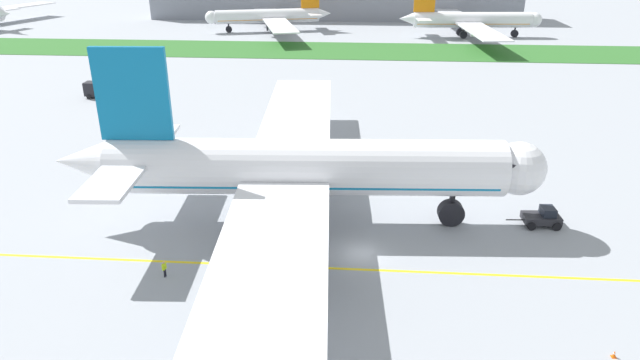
# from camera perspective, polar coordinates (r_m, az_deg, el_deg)

# --- Properties ---
(ground_plane) EXTENTS (600.00, 600.00, 0.00)m
(ground_plane) POSITION_cam_1_polar(r_m,az_deg,el_deg) (55.28, 4.24, -7.50)
(ground_plane) COLOR #9399A0
(ground_plane) RESTS_ON ground
(apron_taxi_line) EXTENTS (280.00, 0.36, 0.01)m
(apron_taxi_line) POSITION_cam_1_polar(r_m,az_deg,el_deg) (52.89, 4.22, -9.09)
(apron_taxi_line) COLOR yellow
(apron_taxi_line) RESTS_ON ground
(grass_median_strip) EXTENTS (320.00, 24.00, 0.10)m
(grass_median_strip) POSITION_cam_1_polar(r_m,az_deg,el_deg) (153.82, 4.51, 12.99)
(grass_median_strip) COLOR #2D6628
(grass_median_strip) RESTS_ON ground
(airliner_foreground) EXTENTS (50.93, 79.38, 18.82)m
(airliner_foreground) POSITION_cam_1_polar(r_m,az_deg,el_deg) (58.00, -2.09, 1.19)
(airliner_foreground) COLOR white
(airliner_foreground) RESTS_ON ground
(pushback_tug) EXTENTS (5.67, 2.77, 2.11)m
(pushback_tug) POSITION_cam_1_polar(r_m,az_deg,el_deg) (64.35, 21.73, -3.53)
(pushback_tug) COLOR #26262B
(pushback_tug) RESTS_ON ground
(ground_crew_wingwalker_port) EXTENTS (0.34, 0.55, 1.61)m
(ground_crew_wingwalker_port) POSITION_cam_1_polar(r_m,az_deg,el_deg) (53.14, -15.60, -8.58)
(ground_crew_wingwalker_port) COLOR black
(ground_crew_wingwalker_port) RESTS_ON ground
(ground_crew_marshaller_front) EXTENTS (0.31, 0.60, 1.72)m
(ground_crew_marshaller_front) POSITION_cam_1_polar(r_m,az_deg,el_deg) (43.38, -6.21, -15.90)
(ground_crew_marshaller_front) COLOR black
(ground_crew_marshaller_front) RESTS_ON ground
(traffic_cone_near_nose) EXTENTS (0.36, 0.36, 0.58)m
(traffic_cone_near_nose) POSITION_cam_1_polar(r_m,az_deg,el_deg) (48.31, 27.80, -15.42)
(traffic_cone_near_nose) COLOR #F2590C
(traffic_cone_near_nose) RESTS_ON ground
(service_truck_baggage_loader) EXTENTS (4.97, 2.69, 2.97)m
(service_truck_baggage_loader) POSITION_cam_1_polar(r_m,az_deg,el_deg) (115.66, -21.68, 8.59)
(service_truck_baggage_loader) COLOR black
(service_truck_baggage_loader) RESTS_ON ground
(parked_airliner_far_centre) EXTENTS (39.36, 63.01, 13.68)m
(parked_airliner_far_centre) POSITION_cam_1_polar(r_m,az_deg,el_deg) (186.21, -5.16, 16.28)
(parked_airliner_far_centre) COLOR white
(parked_airliner_far_centre) RESTS_ON ground
(parked_airliner_far_right) EXTENTS (42.87, 67.76, 14.61)m
(parked_airliner_far_right) POSITION_cam_1_polar(r_m,az_deg,el_deg) (180.09, 15.03, 15.45)
(parked_airliner_far_right) COLOR white
(parked_airliner_far_right) RESTS_ON ground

